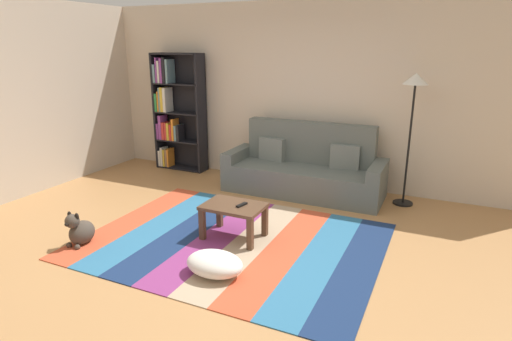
{
  "coord_description": "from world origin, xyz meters",
  "views": [
    {
      "loc": [
        2.01,
        -3.57,
        2.08
      ],
      "look_at": [
        -0.0,
        0.76,
        0.65
      ],
      "focal_mm": 29.65,
      "sensor_mm": 36.0,
      "label": 1
    }
  ],
  "objects": [
    {
      "name": "left_wall",
      "position": [
        -3.4,
        0.75,
        1.35
      ],
      "size": [
        0.1,
        5.5,
        2.7
      ],
      "primitive_type": "cube",
      "color": "beige",
      "rests_on": "ground_plane"
    },
    {
      "name": "back_wall",
      "position": [
        0.0,
        2.55,
        1.35
      ],
      "size": [
        6.8,
        0.1,
        2.7
      ],
      "primitive_type": "cube",
      "color": "beige",
      "rests_on": "ground_plane"
    },
    {
      "name": "ground_plane",
      "position": [
        0.0,
        0.0,
        0.0
      ],
      "size": [
        14.0,
        14.0,
        0.0
      ],
      "primitive_type": "plane",
      "color": "#B27F4C"
    },
    {
      "name": "coffee_table",
      "position": [
        -0.03,
        0.24,
        0.32
      ],
      "size": [
        0.66,
        0.46,
        0.39
      ],
      "color": "#513826",
      "rests_on": "rug"
    },
    {
      "name": "dog",
      "position": [
        -1.45,
        -0.6,
        0.16
      ],
      "size": [
        0.22,
        0.35,
        0.4
      ],
      "color": "#473D33",
      "rests_on": "ground_plane"
    },
    {
      "name": "standing_lamp",
      "position": [
        1.56,
        2.13,
        1.45
      ],
      "size": [
        0.32,
        0.32,
        1.74
      ],
      "color": "black",
      "rests_on": "ground_plane"
    },
    {
      "name": "tv_remote",
      "position": [
        0.06,
        0.25,
        0.41
      ],
      "size": [
        0.08,
        0.16,
        0.02
      ],
      "primitive_type": "cube",
      "rotation": [
        0.0,
        0.0,
        -0.23
      ],
      "color": "black",
      "rests_on": "coffee_table"
    },
    {
      "name": "bookshelf",
      "position": [
        -2.25,
        2.31,
        0.97
      ],
      "size": [
        0.9,
        0.28,
        1.95
      ],
      "color": "black",
      "rests_on": "ground_plane"
    },
    {
      "name": "rug",
      "position": [
        -0.0,
        0.16,
        0.0
      ],
      "size": [
        3.15,
        2.4,
        0.01
      ],
      "color": "#C64C2D",
      "rests_on": "ground_plane"
    },
    {
      "name": "pouf",
      "position": [
        0.18,
        -0.54,
        0.12
      ],
      "size": [
        0.56,
        0.4,
        0.22
      ],
      "primitive_type": "ellipsoid",
      "color": "white",
      "rests_on": "rug"
    },
    {
      "name": "couch",
      "position": [
        0.18,
        2.02,
        0.34
      ],
      "size": [
        2.26,
        0.8,
        1.0
      ],
      "color": "#59605B",
      "rests_on": "ground_plane"
    }
  ]
}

